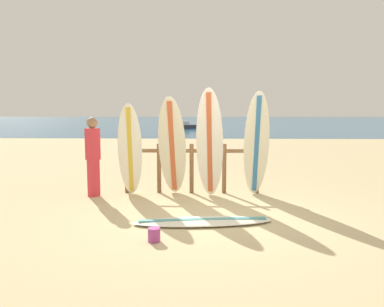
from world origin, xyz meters
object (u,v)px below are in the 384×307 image
Objects in this scene: surfboard_rack at (192,163)px; beachgoer_standing at (93,153)px; surfboard_leaning_left at (172,147)px; sand_bucket at (154,235)px; small_boat_offshore at (183,126)px; surfboard_leaning_far_left at (130,151)px; surfboard_leaning_center at (256,145)px; surfboard_lying_on_sand at (203,221)px; surfboard_leaning_center_left at (210,143)px.

surfboard_rack is 2.08m from beachgoer_standing.
sand_bucket is (-0.03, -2.76, -0.94)m from surfboard_leaning_left.
small_boat_offshore is at bearing 92.36° from sand_bucket.
surfboard_rack is at bearing 18.88° from surfboard_leaning_far_left.
surfboard_leaning_center is 3.36m from beachgoer_standing.
surfboard_leaning_center is at bearing 60.15° from surfboard_lying_on_sand.
surfboard_leaning_center_left is (0.38, -0.44, 0.47)m from surfboard_rack.
beachgoer_standing is at bearing -168.82° from surfboard_rack.
surfboard_rack is 1.00× the size of small_boat_offshore.
surfboard_leaning_center_left is 3.00m from sand_bucket.
surfboard_lying_on_sand is (0.25, -2.28, -0.61)m from surfboard_rack.
surfboard_leaning_left is at bearing -135.27° from surfboard_rack.
beachgoer_standing is 8.66× the size of sand_bucket.
beachgoer_standing is at bearing -179.38° from surfboard_leaning_left.
surfboard_leaning_center_left reaches higher than surfboard_leaning_far_left.
small_boat_offshore is (-1.75, 29.22, -0.39)m from surfboard_rack.
surfboard_leaning_far_left reaches higher than beachgoer_standing.
surfboard_leaning_center_left is at bearing 73.65° from sand_bucket.
beachgoer_standing is (-2.02, -0.40, 0.25)m from surfboard_rack.
sand_bucket is at bearing -59.65° from beachgoer_standing.
small_boat_offshore is at bearing 94.10° from surfboard_leaning_center_left.
sand_bucket is (-1.74, -2.74, -0.99)m from surfboard_leaning_center.
surfboard_leaning_center reaches higher than sand_bucket.
surfboard_leaning_far_left is 29.66m from small_boat_offshore.
surfboard_rack is 0.66m from surfboard_leaning_left.
surfboard_leaning_left is 0.95× the size of surfboard_leaning_center.
surfboard_rack reaches higher than surfboard_lying_on_sand.
beachgoer_standing reaches higher than small_boat_offshore.
surfboard_leaning_far_left is 0.66× the size of small_boat_offshore.
surfboard_lying_on_sand is 0.77× the size of small_boat_offshore.
surfboard_leaning_left is 10.88× the size of sand_bucket.
surfboard_leaning_center_left is 0.76× the size of small_boat_offshore.
beachgoer_standing is (-2.40, 0.04, -0.21)m from surfboard_leaning_center_left.
sand_bucket is at bearing -90.58° from surfboard_leaning_left.
surfboard_leaning_center_left is at bearing -4.34° from surfboard_leaning_left.
surfboard_leaning_left reaches higher than beachgoer_standing.
sand_bucket is (-0.67, -0.87, 0.06)m from surfboard_lying_on_sand.
surfboard_leaning_far_left is at bearing -161.12° from surfboard_rack.
surfboard_leaning_center is 0.96× the size of surfboard_lying_on_sand.
surfboard_leaning_center_left reaches higher than surfboard_leaning_center.
surfboard_leaning_far_left is 0.86× the size of surfboard_leaning_center_left.
surfboard_leaning_center is at bearing -16.87° from surfboard_rack.
surfboard_leaning_center_left is at bearing -49.20° from surfboard_rack.
beachgoer_standing is at bearing 179.95° from surfboard_leaning_center.
small_boat_offshore is at bearing 93.63° from surfboard_lying_on_sand.
sand_bucket is (-0.41, -3.15, -0.55)m from surfboard_rack.
surfboard_leaning_left is at bearing -87.37° from small_boat_offshore.
sand_bucket is at bearing -97.49° from surfboard_rack.
surfboard_leaning_center is 2.41m from surfboard_lying_on_sand.
surfboard_leaning_center reaches higher than beachgoer_standing.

